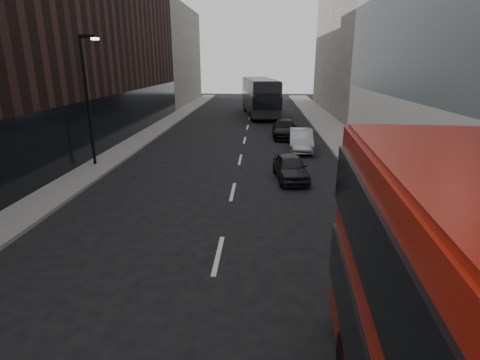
% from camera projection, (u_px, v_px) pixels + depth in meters
% --- Properties ---
extents(sidewalk_right, '(3.00, 80.00, 0.15)m').
position_uv_depth(sidewalk_right, '(346.00, 143.00, 27.46)').
color(sidewalk_right, slate).
rests_on(sidewalk_right, ground).
extents(sidewalk_left, '(2.00, 80.00, 0.15)m').
position_uv_depth(sidewalk_left, '(139.00, 141.00, 28.31)').
color(sidewalk_left, slate).
rests_on(sidewalk_left, ground).
extents(building_victorian, '(6.50, 24.00, 21.00)m').
position_uv_depth(building_victorian, '(352.00, 26.00, 42.43)').
color(building_victorian, '#5F5A54').
rests_on(building_victorian, ground).
extents(building_left_mid, '(5.00, 24.00, 14.00)m').
position_uv_depth(building_left_mid, '(110.00, 46.00, 31.17)').
color(building_left_mid, black).
rests_on(building_left_mid, ground).
extents(building_left_far, '(5.00, 20.00, 13.00)m').
position_uv_depth(building_left_far, '(171.00, 56.00, 52.26)').
color(building_left_far, '#5F5A54').
rests_on(building_left_far, ground).
extents(street_lamp, '(1.06, 0.22, 7.00)m').
position_uv_depth(street_lamp, '(88.00, 92.00, 20.42)').
color(street_lamp, black).
rests_on(street_lamp, sidewalk_left).
extents(grey_bus, '(4.51, 12.64, 4.00)m').
position_uv_depth(grey_bus, '(260.00, 96.00, 41.65)').
color(grey_bus, black).
rests_on(grey_bus, ground).
extents(car_a, '(1.90, 3.90, 1.28)m').
position_uv_depth(car_a, '(291.00, 167.00, 19.10)').
color(car_a, black).
rests_on(car_a, ground).
extents(car_b, '(1.77, 4.43, 1.43)m').
position_uv_depth(car_b, '(301.00, 140.00, 25.36)').
color(car_b, '#919499').
rests_on(car_b, ground).
extents(car_c, '(1.94, 4.73, 1.37)m').
position_uv_depth(car_c, '(285.00, 129.00, 29.82)').
color(car_c, black).
rests_on(car_c, ground).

